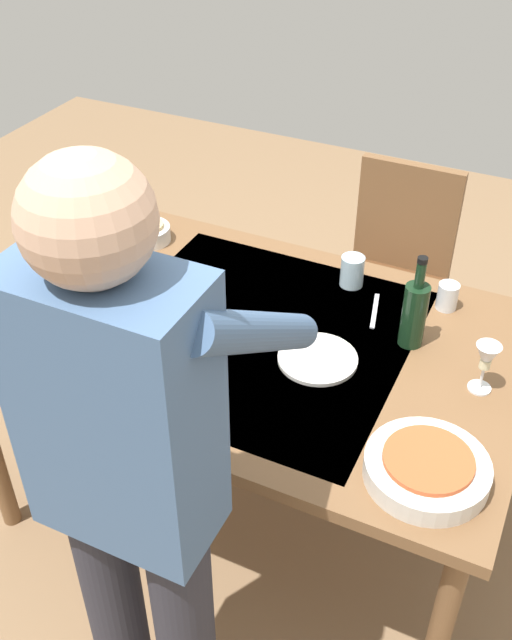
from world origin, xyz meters
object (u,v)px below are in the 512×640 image
(water_cup_far_left, at_px, (447,296))
(dinner_plate_far, at_px, (93,371))
(water_cup_near_left, at_px, (352,271))
(chair_near, at_px, (395,264))
(side_bowl_bread, at_px, (148,232))
(wine_bottle, at_px, (414,313))
(side_bowl_salad, at_px, (25,339))
(dining_table, at_px, (256,351))
(water_cup_near_right, at_px, (57,265))
(person_server, at_px, (134,482))
(dinner_plate_near, at_px, (318,359))
(wine_glass_left, at_px, (486,359))
(serving_bowl_pasta, at_px, (427,468))

(water_cup_far_left, height_order, dinner_plate_far, water_cup_far_left)
(water_cup_near_left, relative_size, dinner_plate_far, 0.45)
(chair_near, relative_size, side_bowl_bread, 5.69)
(wine_bottle, distance_m, water_cup_near_left, 0.34)
(side_bowl_salad, bearing_deg, chair_near, -121.25)
(dining_table, bearing_deg, water_cup_far_left, -142.14)
(side_bowl_salad, bearing_deg, water_cup_near_left, -136.12)
(side_bowl_salad, bearing_deg, dining_table, -148.75)
(dining_table, xyz_separation_m, dinner_plate_far, (0.34, 0.36, 0.07))
(water_cup_near_right, bearing_deg, side_bowl_bread, -112.42)
(chair_near, relative_size, person_server, 0.54)
(dining_table, height_order, dinner_plate_near, dinner_plate_near)
(water_cup_far_left, xyz_separation_m, dinner_plate_far, (0.82, 0.73, -0.04))
(wine_bottle, distance_m, side_bowl_salad, 1.13)
(chair_near, xyz_separation_m, person_server, (0.09, 1.68, 0.43))
(side_bowl_salad, height_order, dinner_plate_far, side_bowl_salad)
(dining_table, distance_m, wine_bottle, 0.49)
(wine_glass_left, xyz_separation_m, side_bowl_salad, (1.23, 0.39, -0.07))
(person_server, bearing_deg, side_bowl_salad, -32.64)
(serving_bowl_pasta, distance_m, dinner_plate_near, 0.49)
(water_cup_near_left, relative_size, water_cup_far_left, 1.20)
(wine_bottle, height_order, side_bowl_salad, wine_bottle)
(chair_near, bearing_deg, dinner_plate_near, 91.82)
(water_cup_near_right, height_order, side_bowl_bread, water_cup_near_right)
(wine_glass_left, relative_size, serving_bowl_pasta, 0.50)
(wine_glass_left, distance_m, dinner_plate_near, 0.46)
(person_server, relative_size, dinner_plate_near, 7.34)
(person_server, relative_size, water_cup_near_right, 16.65)
(water_cup_near_right, bearing_deg, wine_glass_left, -177.72)
(side_bowl_salad, bearing_deg, serving_bowl_pasta, -179.04)
(water_cup_near_right, bearing_deg, water_cup_far_left, -162.08)
(wine_bottle, bearing_deg, chair_near, -71.86)
(water_cup_near_right, distance_m, side_bowl_bread, 0.36)
(serving_bowl_pasta, xyz_separation_m, dinner_plate_near, (0.39, -0.29, -0.03))
(side_bowl_salad, xyz_separation_m, dinner_plate_far, (-0.24, 0.01, -0.03))
(chair_near, height_order, water_cup_near_right, chair_near)
(water_cup_far_left, bearing_deg, person_server, 71.68)
(chair_near, distance_m, side_bowl_bread, 0.99)
(wine_glass_left, relative_size, water_cup_near_left, 1.45)
(person_server, bearing_deg, side_bowl_bread, -58.46)
(chair_near, xyz_separation_m, wine_bottle, (-0.25, 0.75, 0.34))
(chair_near, distance_m, serving_bowl_pasta, 1.33)
(person_server, bearing_deg, dinner_plate_far, -44.30)
(wine_glass_left, xyz_separation_m, side_bowl_bread, (1.23, -0.28, -0.07))
(wine_bottle, relative_size, serving_bowl_pasta, 0.99)
(wine_glass_left, bearing_deg, dinner_plate_near, 10.04)
(serving_bowl_pasta, relative_size, side_bowl_salad, 1.67)
(wine_bottle, bearing_deg, water_cup_near_left, -39.53)
(side_bowl_salad, relative_size, side_bowl_bread, 1.12)
(chair_near, xyz_separation_m, water_cup_far_left, (-0.30, 0.53, 0.27))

